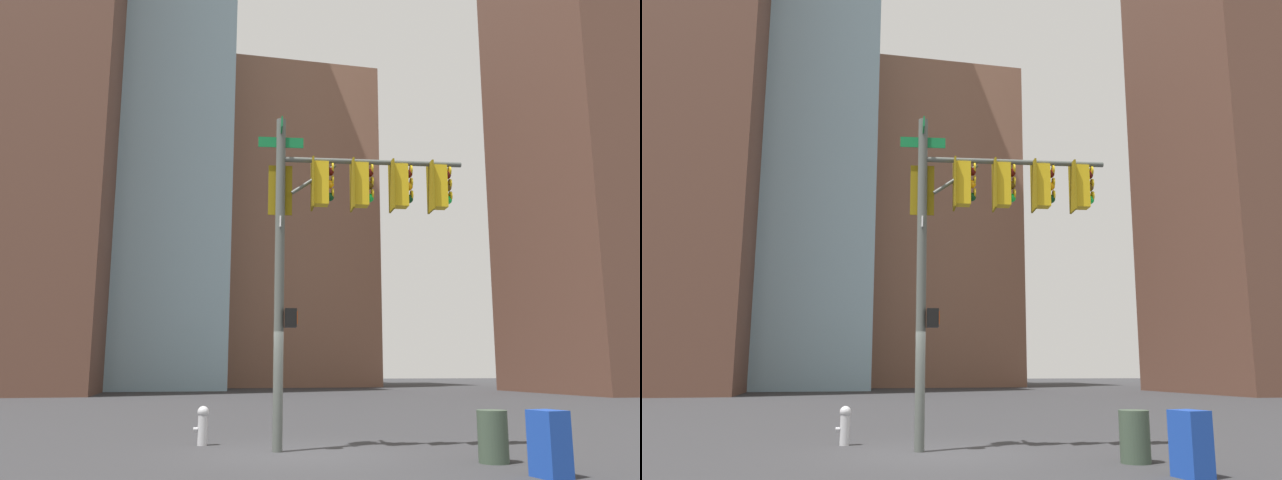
{
  "view_description": "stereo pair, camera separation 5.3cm",
  "coord_description": "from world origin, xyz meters",
  "views": [
    {
      "loc": [
        2.61,
        13.61,
        1.71
      ],
      "look_at": [
        -0.55,
        -0.28,
        4.54
      ],
      "focal_mm": 36.45,
      "sensor_mm": 36.0,
      "label": 1
    },
    {
      "loc": [
        2.56,
        13.62,
        1.71
      ],
      "look_at": [
        -0.55,
        -0.28,
        4.54
      ],
      "focal_mm": 36.45,
      "sensor_mm": 36.0,
      "label": 2
    }
  ],
  "objects": [
    {
      "name": "building_glass_tower",
      "position": [
        10.22,
        -50.55,
        29.47
      ],
      "size": [
        24.08,
        24.3,
        58.93
      ],
      "primitive_type": "cube",
      "color": "#8CB2C6",
      "rests_on": "ground_plane"
    },
    {
      "name": "litter_bin",
      "position": [
        -3.3,
        2.11,
        0.47
      ],
      "size": [
        0.56,
        0.56,
        0.95
      ],
      "primitive_type": "cylinder",
      "color": "#384738",
      "rests_on": "ground_plane"
    },
    {
      "name": "newspaper_box",
      "position": [
        -3.41,
        3.83,
        0.53
      ],
      "size": [
        0.53,
        0.63,
        1.05
      ],
      "primitive_type": "cube",
      "rotation": [
        0.0,
        0.0,
        0.18
      ],
      "color": "#193FA5",
      "rests_on": "ground_plane"
    },
    {
      "name": "fire_hydrant",
      "position": [
        1.82,
        -1.93,
        0.47
      ],
      "size": [
        0.34,
        0.26,
        0.87
      ],
      "color": "#B2B2B7",
      "rests_on": "ground_plane"
    },
    {
      "name": "ground_plane",
      "position": [
        0.0,
        0.0,
        0.0
      ],
      "size": [
        200.0,
        200.0,
        0.0
      ],
      "primitive_type": "plane",
      "color": "#2D2D30"
    },
    {
      "name": "building_brick_farside",
      "position": [
        -6.82,
        -53.53,
        16.21
      ],
      "size": [
        20.65,
        14.56,
        32.42
      ],
      "primitive_type": "cube",
      "color": "#845B47",
      "rests_on": "ground_plane"
    },
    {
      "name": "signal_pole_assembly",
      "position": [
        -0.96,
        -0.27,
        5.22
      ],
      "size": [
        4.71,
        1.31,
        7.36
      ],
      "rotation": [
        0.0,
        0.0,
        3.02
      ],
      "color": "#4C514C",
      "rests_on": "ground_plane"
    },
    {
      "name": "building_brick_midblock",
      "position": [
        -31.44,
        -28.7,
        21.8
      ],
      "size": [
        16.06,
        14.44,
        43.6
      ],
      "primitive_type": "cube",
      "color": "brown",
      "rests_on": "ground_plane"
    }
  ]
}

